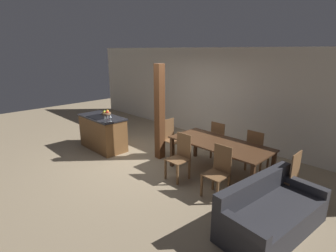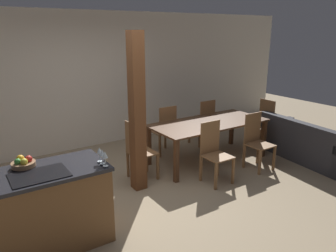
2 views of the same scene
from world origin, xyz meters
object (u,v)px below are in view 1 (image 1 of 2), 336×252
kitchen_island (103,132)px  dining_chair_far_left (220,140)px  wine_glass_middle (108,117)px  dining_table (220,146)px  wine_glass_near (105,118)px  wine_glass_far (110,117)px  timber_post (160,113)px  couch (271,214)px  fruit_bowl (106,113)px  dining_chair_head_end (171,138)px  dining_chair_near_right (218,171)px  dining_chair_far_right (256,151)px  dining_chair_foot_end (288,176)px  dining_chair_near_left (180,156)px

kitchen_island → dining_chair_far_left: size_ratio=1.49×
wine_glass_middle → dining_table: size_ratio=0.08×
wine_glass_near → wine_glass_far: size_ratio=1.00×
wine_glass_middle → timber_post: timber_post is taller
kitchen_island → couch: (4.77, -0.01, -0.20)m
fruit_bowl → dining_chair_head_end: 2.00m
dining_chair_head_end → couch: bearing=-107.4°
fruit_bowl → dining_chair_near_right: (3.73, 0.05, -0.47)m
wine_glass_near → dining_chair_far_right: (2.99, 1.94, -0.55)m
wine_glass_near → dining_chair_foot_end: 4.19m
kitchen_island → dining_chair_far_left: bearing=31.9°
kitchen_island → dining_chair_head_end: size_ratio=1.49×
wine_glass_near → dining_table: wine_glass_near is taller
fruit_bowl → wine_glass_middle: bearing=-28.5°
dining_chair_near_right → dining_chair_foot_end: bearing=36.2°
wine_glass_far → dining_chair_near_right: size_ratio=0.18×
dining_chair_far_left → timber_post: (-1.11, -0.98, 0.67)m
couch → fruit_bowl: bearing=93.5°
wine_glass_near → wine_glass_middle: size_ratio=1.00×
wine_glass_middle → wine_glass_far: size_ratio=1.00×
wine_glass_near → dining_chair_near_left: wine_glass_near is taller
wine_glass_far → dining_chair_far_right: 3.53m
dining_table → dining_chair_foot_end: 1.46m
wine_glass_near → wine_glass_far: 0.15m
wine_glass_middle → dining_chair_far_left: 2.81m
wine_glass_middle → timber_post: (0.91, 0.89, 0.12)m
dining_table → dining_chair_near_left: bearing=-124.2°
dining_chair_near_right → dining_chair_foot_end: same height
wine_glass_middle → dining_chair_foot_end: bearing=16.3°
dining_chair_near_right → timber_post: 2.23m
dining_chair_near_left → dining_chair_near_right: same height
kitchen_island → dining_chair_near_right: 3.65m
dining_chair_foot_end → dining_chair_near_left: bearing=-69.8°
kitchen_island → wine_glass_middle: (0.65, -0.20, 0.59)m
wine_glass_far → dining_table: (2.51, 1.08, -0.39)m
wine_glass_middle → dining_chair_near_left: 2.15m
dining_chair_near_left → wine_glass_middle: bearing=-167.6°
dining_table → dining_chair_far_left: 0.87m
timber_post → dining_chair_near_right: bearing=-12.0°
dining_chair_far_left → couch: size_ratio=0.51×
wine_glass_near → dining_chair_far_left: (2.02, 1.94, -0.55)m
wine_glass_far → wine_glass_near: bearing=-90.0°
fruit_bowl → dining_chair_head_end: (1.79, 0.76, -0.47)m
dining_chair_near_left → couch: bearing=-6.8°
dining_table → dining_chair_near_right: (0.48, -0.71, -0.16)m
dining_chair_near_right → wine_glass_middle: bearing=-171.5°
dining_chair_near_right → dining_chair_far_left: size_ratio=1.00×
kitchen_island → wine_glass_far: size_ratio=8.47×
wine_glass_near → dining_table: (2.51, 1.23, -0.39)m
kitchen_island → wine_glass_near: size_ratio=8.47×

